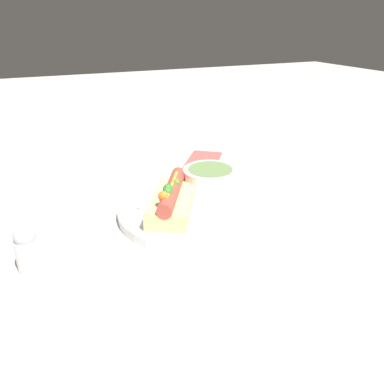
# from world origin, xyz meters

# --- Properties ---
(ground_plane) EXTENTS (4.00, 4.00, 0.00)m
(ground_plane) POSITION_xyz_m (0.00, 0.00, 0.00)
(ground_plane) COLOR #BCB7AD
(dinner_plate) EXTENTS (0.27, 0.27, 0.02)m
(dinner_plate) POSITION_xyz_m (0.00, 0.00, 0.01)
(dinner_plate) COLOR white
(dinner_plate) RESTS_ON ground_plane
(hot_dog) EXTENTS (0.17, 0.14, 0.06)m
(hot_dog) POSITION_xyz_m (0.00, -0.04, 0.04)
(hot_dog) COLOR #E5C17F
(hot_dog) RESTS_ON dinner_plate
(soup_bowl) EXTENTS (0.11, 0.11, 0.05)m
(soup_bowl) POSITION_xyz_m (-0.04, 0.06, 0.04)
(soup_bowl) COLOR white
(soup_bowl) RESTS_ON dinner_plate
(spoon) EXTENTS (0.08, 0.13, 0.01)m
(spoon) POSITION_xyz_m (-0.08, -0.01, 0.02)
(spoon) COLOR #B7B7BC
(spoon) RESTS_ON dinner_plate
(napkin) EXTENTS (0.16, 0.15, 0.01)m
(napkin) POSITION_xyz_m (-0.25, 0.14, 0.00)
(napkin) COLOR #E04C47
(napkin) RESTS_ON ground_plane
(salt_shaker) EXTENTS (0.04, 0.04, 0.07)m
(salt_shaker) POSITION_xyz_m (0.06, -0.28, 0.04)
(salt_shaker) COLOR silver
(salt_shaker) RESTS_ON ground_plane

